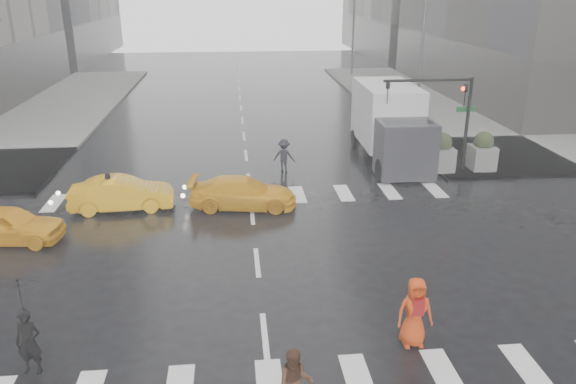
{
  "coord_description": "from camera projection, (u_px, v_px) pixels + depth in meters",
  "views": [
    {
      "loc": [
        -0.62,
        -16.08,
        8.39
      ],
      "look_at": [
        1.2,
        2.0,
        1.63
      ],
      "focal_mm": 35.0,
      "sensor_mm": 36.0,
      "label": 1
    }
  ],
  "objects": [
    {
      "name": "pedestrian_far_b",
      "position": [
        284.0,
        156.0,
        26.31
      ],
      "size": [
        1.16,
        0.86,
        1.6
      ],
      "primitive_type": "imported",
      "rotation": [
        0.0,
        0.0,
        2.83
      ],
      "color": "black",
      "rests_on": "ground"
    },
    {
      "name": "planter_east",
      "position": [
        482.0,
        152.0,
        26.31
      ],
      "size": [
        1.1,
        1.1,
        1.8
      ],
      "color": "slate",
      "rests_on": "ground"
    },
    {
      "name": "pedestrian_orange",
      "position": [
        415.0,
        312.0,
        13.61
      ],
      "size": [
        0.88,
        0.58,
        1.81
      ],
      "rotation": [
        0.0,
        0.0,
        -0.0
      ],
      "color": "red",
      "rests_on": "ground"
    },
    {
      "name": "taxi_rear",
      "position": [
        243.0,
        193.0,
        22.22
      ],
      "size": [
        3.91,
        2.15,
        1.23
      ],
      "primitive_type": "imported",
      "rotation": [
        0.0,
        0.0,
        1.45
      ],
      "color": "#F9AA0D",
      "rests_on": "ground"
    },
    {
      "name": "traffic_signal_pole",
      "position": [
        448.0,
        106.0,
        25.17
      ],
      "size": [
        4.45,
        0.42,
        4.5
      ],
      "color": "black",
      "rests_on": "ground"
    },
    {
      "name": "street_lamp_near",
      "position": [
        420.0,
        44.0,
        34.06
      ],
      "size": [
        2.15,
        0.22,
        9.0
      ],
      "color": "#59595B",
      "rests_on": "ground"
    },
    {
      "name": "planter_west",
      "position": [
        399.0,
        154.0,
        25.94
      ],
      "size": [
        1.1,
        1.1,
        1.8
      ],
      "color": "slate",
      "rests_on": "ground"
    },
    {
      "name": "taxi_mid",
      "position": [
        122.0,
        194.0,
        21.99
      ],
      "size": [
        4.06,
        1.66,
        1.31
      ],
      "primitive_type": "imported",
      "rotation": [
        0.0,
        0.0,
        1.64
      ],
      "color": "#F9AA0D",
      "rests_on": "ground"
    },
    {
      "name": "pedestrian_brown",
      "position": [
        295.0,
        383.0,
        11.41
      ],
      "size": [
        0.79,
        0.64,
        1.53
      ],
      "primitive_type": "imported",
      "rotation": [
        0.0,
        0.0,
        -0.08
      ],
      "color": "#472819",
      "rests_on": "ground"
    },
    {
      "name": "pedestrian_black",
      "position": [
        23.0,
        310.0,
        12.37
      ],
      "size": [
        1.08,
        1.09,
        2.43
      ],
      "rotation": [
        0.0,
        0.0,
        -0.13
      ],
      "color": "black",
      "rests_on": "ground"
    },
    {
      "name": "ground",
      "position": [
        257.0,
        262.0,
        17.98
      ],
      "size": [
        120.0,
        120.0,
        0.0
      ],
      "primitive_type": "plane",
      "color": "black",
      "rests_on": "ground"
    },
    {
      "name": "box_truck",
      "position": [
        391.0,
        123.0,
        27.54
      ],
      "size": [
        2.61,
        6.97,
        3.7
      ],
      "rotation": [
        0.0,
        0.0,
        -0.02
      ],
      "color": "silver",
      "rests_on": "ground"
    },
    {
      "name": "taxi_front",
      "position": [
        7.0,
        225.0,
        19.19
      ],
      "size": [
        3.91,
        1.94,
        1.28
      ],
      "primitive_type": "imported",
      "rotation": [
        0.0,
        0.0,
        1.45
      ],
      "color": "#F9AA0D",
      "rests_on": "ground"
    },
    {
      "name": "planter_mid",
      "position": [
        441.0,
        153.0,
        26.12
      ],
      "size": [
        1.1,
        1.1,
        1.8
      ],
      "color": "slate",
      "rests_on": "ground"
    },
    {
      "name": "sidewalk_ne",
      "position": [
        547.0,
        121.0,
        36.1
      ],
      "size": [
        35.0,
        35.0,
        0.15
      ],
      "primitive_type": "cube",
      "color": "slate",
      "rests_on": "ground"
    },
    {
      "name": "road_markings",
      "position": [
        257.0,
        262.0,
        17.98
      ],
      "size": [
        18.0,
        48.0,
        0.01
      ],
      "primitive_type": null,
      "color": "silver",
      "rests_on": "ground"
    },
    {
      "name": "pedestrian_far_a",
      "position": [
        110.0,
        192.0,
        21.86
      ],
      "size": [
        0.95,
        0.64,
        1.54
      ],
      "primitive_type": "imported",
      "rotation": [
        0.0,
        0.0,
        3.24
      ],
      "color": "black",
      "rests_on": "ground"
    },
    {
      "name": "street_lamp_far",
      "position": [
        352.0,
        23.0,
        52.71
      ],
      "size": [
        2.15,
        0.22,
        9.0
      ],
      "color": "#59595B",
      "rests_on": "ground"
    }
  ]
}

